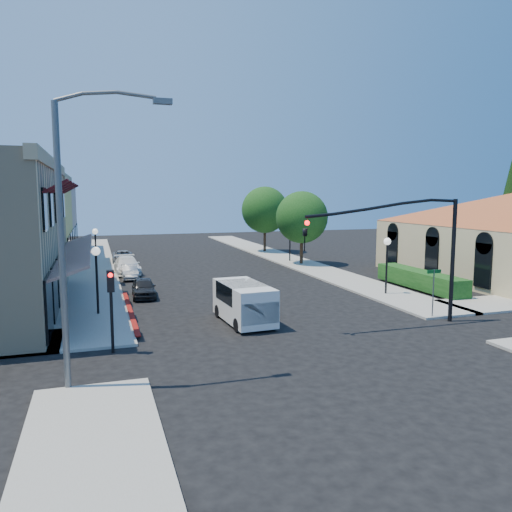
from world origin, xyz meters
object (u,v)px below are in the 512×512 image
object	(u,v)px
street_tree_b	(265,210)
parked_car_c	(127,265)
signal_mast_arm	(416,240)
parked_car_a	(144,288)
lamppost_right_far	(290,232)
lamppost_left_near	(96,263)
parked_car_d	(123,257)
lamppost_right_near	(387,251)
white_van	(244,301)
street_name_sign	(433,285)
street_tree_a	(302,217)
lamppost_left_far	(95,239)
parked_car_b	(129,272)
cobra_streetlight	(73,226)
secondary_signal	(111,296)

from	to	relation	value
street_tree_b	parked_car_c	distance (m)	18.64
signal_mast_arm	parked_car_a	bearing A→B (deg)	138.02
street_tree_b	lamppost_right_far	bearing A→B (deg)	-92.15
lamppost_left_near	parked_car_c	xyz separation A→B (m)	(2.30, 13.64, -2.08)
lamppost_right_far	parked_car_d	bearing A→B (deg)	164.41
lamppost_right_near	signal_mast_arm	bearing A→B (deg)	-112.12
street_tree_b	white_van	distance (m)	29.84
lamppost_right_far	street_name_sign	bearing A→B (deg)	-92.63
lamppost_left_near	lamppost_right_near	bearing A→B (deg)	0.00
street_tree_b	lamppost_right_near	distance (m)	24.07
street_tree_a	parked_car_c	distance (m)	15.42
street_name_sign	parked_car_d	bearing A→B (deg)	117.88
lamppost_left_far	parked_car_d	size ratio (longest dim) A/B	0.90
street_tree_b	parked_car_b	size ratio (longest dim) A/B	2.21
lamppost_left_near	signal_mast_arm	bearing A→B (deg)	-24.37
white_van	street_tree_a	bearing A→B (deg)	59.22
street_tree_a	parked_car_d	world-z (taller)	street_tree_a
parked_car_b	parked_car_d	xyz separation A→B (m)	(0.00, 9.10, 0.03)
street_tree_a	street_tree_b	world-z (taller)	street_tree_b
lamppost_right_near	parked_car_a	world-z (taller)	lamppost_right_near
street_tree_a	white_van	distance (m)	20.83
cobra_streetlight	white_van	world-z (taller)	cobra_streetlight
street_name_sign	parked_car_c	size ratio (longest dim) A/B	0.55
lamppost_left_far	parked_car_a	distance (m)	10.57
lamppost_left_far	lamppost_right_near	distance (m)	22.02
lamppost_left_near	lamppost_left_far	world-z (taller)	same
street_tree_b	lamppost_left_near	world-z (taller)	street_tree_b
street_tree_a	lamppost_left_far	bearing A→B (deg)	180.00
street_name_sign	lamppost_right_far	bearing A→B (deg)	87.37
street_name_sign	cobra_streetlight	bearing A→B (deg)	-165.84
signal_mast_arm	white_van	size ratio (longest dim) A/B	1.81
secondary_signal	white_van	distance (m)	7.00
white_van	street_name_sign	bearing A→B (deg)	-12.79
lamppost_left_far	white_van	distance (m)	19.02
street_tree_b	lamppost_right_far	distance (m)	8.21
parked_car_b	parked_car_d	distance (m)	9.10
lamppost_left_far	parked_car_c	distance (m)	3.12
lamppost_left_far	parked_car_c	bearing A→B (deg)	-8.99
lamppost_left_far	parked_car_c	xyz separation A→B (m)	(2.30, -0.36, -2.08)
lamppost_right_near	white_van	bearing A→B (deg)	-160.14
parked_car_b	parked_car_d	world-z (taller)	parked_car_d
parked_car_a	parked_car_b	distance (m)	7.01
street_tree_b	street_name_sign	distance (m)	29.96
parked_car_b	lamppost_left_near	bearing A→B (deg)	-102.95
lamppost_left_near	parked_car_c	world-z (taller)	lamppost_left_near
secondary_signal	lamppost_right_near	xyz separation A→B (m)	(16.50, 6.59, 0.42)
secondary_signal	parked_car_c	world-z (taller)	secondary_signal
lamppost_left_near	parked_car_a	size ratio (longest dim) A/B	1.04
lamppost_left_far	parked_car_b	xyz separation A→B (m)	(2.30, -3.00, -2.21)
parked_car_c	parked_car_d	world-z (taller)	parked_car_c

